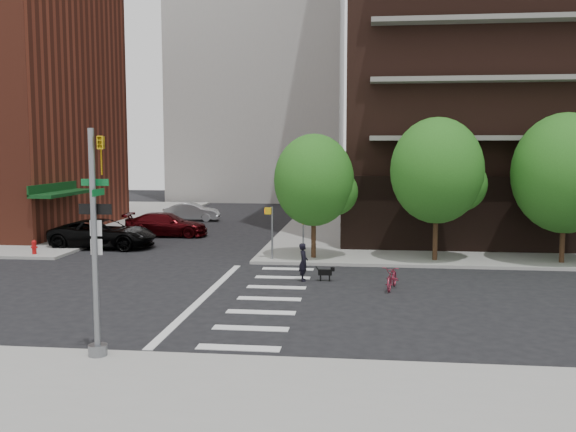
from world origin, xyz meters
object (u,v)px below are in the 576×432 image
Objects in this scene: fire_hydrant at (34,246)px; parked_car_black at (104,234)px; parked_car_maroon at (166,225)px; parked_car_silver at (192,212)px; scooter at (392,277)px; dog_walker at (303,262)px; traffic_signal at (96,261)px.

fire_hydrant is 4.09m from parked_car_black.
parked_car_maroon is (4.46, 8.36, 0.21)m from fire_hydrant.
parked_car_maroon is at bearing 179.45° from parked_car_silver.
parked_car_black reaches higher than scooter.
parked_car_silver reaches higher than fire_hydrant.
dog_walker is (14.47, -4.38, 0.26)m from fire_hydrant.
traffic_signal is 3.69× the size of dog_walker.
parked_car_silver reaches higher than scooter.
parked_car_black is at bearing 52.23° from dog_walker.
parked_car_maroon is at bearing 61.93° from fire_hydrant.
fire_hydrant is 0.14× the size of parked_car_maroon.
parked_car_maroon reaches higher than parked_car_silver.
traffic_signal is 24.38m from parked_car_maroon.
parked_car_black reaches higher than parked_car_silver.
traffic_signal reaches higher than dog_walker.
parked_car_maroon is at bearing 32.86° from dog_walker.
parked_car_black is 3.20× the size of scooter.
parked_car_black is (-7.63, 18.59, -1.88)m from traffic_signal.
parked_car_silver is (1.34, 13.81, -0.11)m from parked_car_black.
traffic_signal is 1.14× the size of parked_car_maroon.
traffic_signal is at bearing -56.74° from fire_hydrant.
parked_car_silver is at bearing -4.80° from parked_car_black.
parked_car_silver is 2.32× the size of scooter.
fire_hydrant is at bearing 148.57° from parked_car_maroon.
fire_hydrant is at bearing 162.45° from parked_car_silver.
parked_car_maroon reaches higher than fire_hydrant.
fire_hydrant is at bearing 174.84° from scooter.
parked_car_silver is 2.64× the size of dog_walker.
fire_hydrant is 9.47m from parked_car_maroon.
fire_hydrant is 0.40× the size of scooter.
fire_hydrant is at bearing 123.26° from traffic_signal.
traffic_signal reaches higher than parked_car_black.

